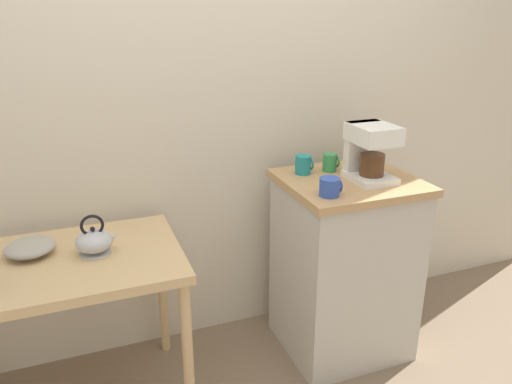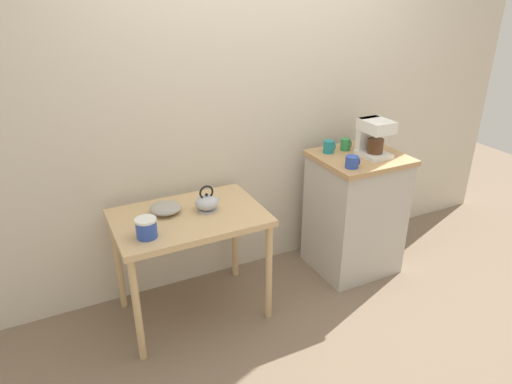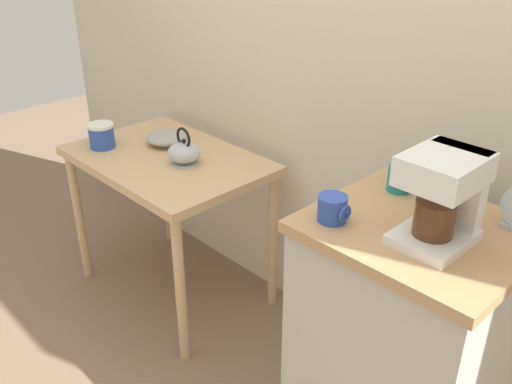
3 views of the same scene
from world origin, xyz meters
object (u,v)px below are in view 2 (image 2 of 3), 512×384
object	(u,v)px
bowl_stoneware	(166,208)
mug_tall_green	(346,144)
canister_enamel	(146,228)
mug_blue	(352,162)
teakettle	(207,202)
coffee_maker	(373,136)
table_clock	(368,136)
mug_dark_teal	(329,147)

from	to	relation	value
bowl_stoneware	mug_tall_green	xyz separation A→B (m)	(1.37, 0.04, 0.19)
canister_enamel	mug_blue	bearing A→B (deg)	-0.79
teakettle	coffee_maker	distance (m)	1.25
canister_enamel	mug_tall_green	xyz separation A→B (m)	(1.54, 0.28, 0.17)
mug_blue	table_clock	xyz separation A→B (m)	(0.40, 0.34, 0.02)
table_clock	bowl_stoneware	bearing A→B (deg)	-176.97
coffee_maker	bowl_stoneware	bearing A→B (deg)	174.95
mug_blue	table_clock	bearing A→B (deg)	40.49
canister_enamel	coffee_maker	xyz separation A→B (m)	(1.64, 0.11, 0.27)
bowl_stoneware	table_clock	size ratio (longest dim) A/B	1.45
teakettle	mug_dark_teal	distance (m)	1.00
mug_dark_teal	table_clock	world-z (taller)	table_clock
table_clock	mug_dark_teal	bearing A→B (deg)	-174.65
canister_enamel	table_clock	distance (m)	1.81
mug_dark_teal	coffee_maker	bearing A→B (deg)	-36.76
canister_enamel	mug_dark_teal	xyz separation A→B (m)	(1.40, 0.29, 0.17)
canister_enamel	table_clock	size ratio (longest dim) A/B	0.90
canister_enamel	mug_dark_teal	distance (m)	1.44
mug_tall_green	mug_dark_teal	xyz separation A→B (m)	(-0.14, 0.01, 0.00)
mug_blue	canister_enamel	bearing A→B (deg)	179.21
bowl_stoneware	coffee_maker	distance (m)	1.50
teakettle	coffee_maker	world-z (taller)	coffee_maker
canister_enamel	table_clock	world-z (taller)	table_clock
mug_tall_green	mug_blue	xyz separation A→B (m)	(-0.17, -0.30, -0.00)
table_clock	mug_tall_green	bearing A→B (deg)	-170.05
canister_enamel	mug_blue	xyz separation A→B (m)	(1.37, -0.02, 0.16)
bowl_stoneware	mug_tall_green	world-z (taller)	mug_tall_green
teakettle	mug_blue	size ratio (longest dim) A/B	1.89
bowl_stoneware	canister_enamel	distance (m)	0.30
teakettle	table_clock	xyz separation A→B (m)	(1.35, 0.16, 0.19)
mug_blue	bowl_stoneware	bearing A→B (deg)	167.88
coffee_maker	mug_tall_green	size ratio (longest dim) A/B	3.06
teakettle	mug_dark_teal	bearing A→B (deg)	7.42
coffee_maker	table_clock	distance (m)	0.27
mug_dark_teal	mug_blue	bearing A→B (deg)	-94.99
canister_enamel	mug_dark_teal	size ratio (longest dim) A/B	1.35
table_clock	mug_blue	bearing A→B (deg)	-139.51
teakettle	table_clock	distance (m)	1.38
bowl_stoneware	mug_blue	xyz separation A→B (m)	(1.20, -0.26, 0.19)
teakettle	mug_blue	world-z (taller)	mug_blue
coffee_maker	mug_blue	world-z (taller)	coffee_maker
bowl_stoneware	canister_enamel	size ratio (longest dim) A/B	1.60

